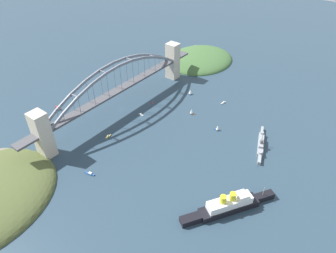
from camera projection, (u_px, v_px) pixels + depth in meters
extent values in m
plane|color=#283D4C|center=(121.00, 109.00, 412.30)|extent=(1400.00, 1400.00, 0.00)
cube|color=beige|center=(173.00, 61.00, 466.27)|extent=(14.99, 17.09, 54.61)
cube|color=beige|center=(42.00, 135.00, 325.24)|extent=(14.99, 17.09, 54.61)
cube|color=#47474C|center=(119.00, 90.00, 394.27)|extent=(210.27, 12.65, 2.40)
cube|color=#47474C|center=(180.00, 55.00, 476.99)|extent=(24.00, 12.65, 2.40)
cube|color=#47474C|center=(25.00, 142.00, 311.55)|extent=(24.00, 12.65, 2.40)
cube|color=slate|center=(164.00, 58.00, 454.56)|extent=(23.39, 1.80, 15.48)
cube|color=slate|center=(154.00, 56.00, 434.07)|extent=(23.10, 1.80, 12.81)
cube|color=slate|center=(143.00, 55.00, 415.30)|extent=(22.76, 1.80, 10.11)
cube|color=slate|center=(132.00, 57.00, 398.24)|extent=(22.39, 1.80, 7.38)
cube|color=slate|center=(119.00, 60.00, 382.89)|extent=(21.98, 1.80, 4.61)
cube|color=slate|center=(106.00, 67.00, 369.26)|extent=(21.98, 1.80, 4.61)
cube|color=slate|center=(93.00, 76.00, 357.34)|extent=(22.39, 1.80, 7.38)
cube|color=slate|center=(78.00, 87.00, 347.13)|extent=(22.76, 1.80, 10.11)
cube|color=slate|center=(64.00, 102.00, 338.64)|extent=(23.10, 1.80, 12.81)
cube|color=slate|center=(49.00, 120.00, 331.86)|extent=(23.39, 1.80, 15.48)
cube|color=slate|center=(170.00, 60.00, 448.97)|extent=(23.39, 1.80, 15.48)
cube|color=slate|center=(160.00, 58.00, 428.49)|extent=(23.10, 1.80, 12.81)
cube|color=slate|center=(150.00, 57.00, 409.71)|extent=(22.76, 1.80, 10.11)
cube|color=slate|center=(138.00, 59.00, 392.65)|extent=(22.39, 1.80, 7.38)
cube|color=slate|center=(126.00, 63.00, 377.31)|extent=(21.98, 1.80, 4.61)
cube|color=slate|center=(113.00, 69.00, 363.67)|extent=(21.98, 1.80, 4.61)
cube|color=slate|center=(99.00, 79.00, 351.75)|extent=(22.39, 1.80, 7.38)
cube|color=slate|center=(85.00, 91.00, 341.55)|extent=(22.76, 1.80, 10.11)
cube|color=slate|center=(70.00, 106.00, 333.05)|extent=(23.10, 1.80, 12.81)
cube|color=slate|center=(56.00, 124.00, 326.27)|extent=(23.39, 1.80, 15.48)
cube|color=slate|center=(171.00, 60.00, 462.44)|extent=(1.40, 11.38, 1.40)
cube|color=slate|center=(152.00, 56.00, 421.46)|extent=(1.40, 11.38, 1.40)
cube|color=slate|center=(129.00, 59.00, 387.35)|extent=(1.40, 11.38, 1.40)
cube|color=slate|center=(103.00, 72.00, 360.08)|extent=(1.40, 11.38, 1.40)
cube|color=slate|center=(74.00, 96.00, 339.66)|extent=(1.40, 11.38, 1.40)
cube|color=slate|center=(45.00, 131.00, 326.10)|extent=(1.40, 11.38, 1.40)
cylinder|color=slate|center=(159.00, 60.00, 447.38)|extent=(0.56, 0.56, 11.52)
cylinder|color=slate|center=(165.00, 62.00, 441.79)|extent=(0.56, 0.56, 11.52)
cylinder|color=slate|center=(149.00, 62.00, 430.75)|extent=(0.56, 0.56, 21.41)
cylinder|color=slate|center=(155.00, 64.00, 425.16)|extent=(0.56, 0.56, 21.41)
cylinder|color=slate|center=(138.00, 65.00, 414.97)|extent=(0.56, 0.56, 28.48)
cylinder|color=slate|center=(144.00, 68.00, 409.39)|extent=(0.56, 0.56, 28.48)
cylinder|color=slate|center=(127.00, 70.00, 400.05)|extent=(0.56, 0.56, 32.72)
cylinder|color=slate|center=(133.00, 72.00, 394.47)|extent=(0.56, 0.56, 32.72)
cylinder|color=slate|center=(114.00, 75.00, 385.99)|extent=(0.56, 0.56, 34.13)
cylinder|color=slate|center=(121.00, 78.00, 380.41)|extent=(0.56, 0.56, 34.13)
cylinder|color=slate|center=(101.00, 83.00, 372.79)|extent=(0.56, 0.56, 32.72)
cylinder|color=slate|center=(108.00, 86.00, 367.20)|extent=(0.56, 0.56, 32.72)
cylinder|color=slate|center=(87.00, 92.00, 360.44)|extent=(0.56, 0.56, 28.48)
cylinder|color=slate|center=(94.00, 95.00, 354.85)|extent=(0.56, 0.56, 28.48)
cylinder|color=slate|center=(73.00, 102.00, 348.95)|extent=(0.56, 0.56, 21.41)
cylinder|color=slate|center=(79.00, 106.00, 343.36)|extent=(0.56, 0.56, 21.41)
cylinder|color=slate|center=(58.00, 115.00, 338.31)|extent=(0.56, 0.56, 11.52)
cylinder|color=slate|center=(64.00, 118.00, 332.73)|extent=(0.56, 0.56, 11.52)
ellipsoid|color=#3D6033|center=(200.00, 60.00, 531.35)|extent=(123.38, 105.03, 24.15)
ellipsoid|color=#756B5B|center=(195.00, 51.00, 562.90)|extent=(43.18, 31.51, 13.28)
cube|color=black|center=(229.00, 207.00, 280.29)|extent=(54.46, 40.61, 6.42)
cube|color=black|center=(264.00, 196.00, 290.47)|extent=(19.63, 15.91, 6.42)
cube|color=black|center=(191.00, 219.00, 270.11)|extent=(20.38, 17.11, 6.42)
cube|color=white|center=(230.00, 202.00, 276.08)|extent=(41.53, 31.55, 7.46)
cube|color=white|center=(242.00, 195.00, 276.00)|extent=(12.97, 13.10, 3.20)
cylinder|color=yellow|center=(233.00, 196.00, 272.18)|extent=(5.80, 5.80, 7.31)
cylinder|color=yellow|center=(223.00, 199.00, 269.60)|extent=(5.80, 5.80, 7.31)
cylinder|color=tan|center=(264.00, 191.00, 284.86)|extent=(0.50, 0.50, 10.00)
cube|color=gray|center=(261.00, 145.00, 351.09)|extent=(38.62, 19.99, 4.49)
cube|color=gray|center=(262.00, 131.00, 370.98)|extent=(13.13, 7.32, 4.49)
cube|color=gray|center=(259.00, 160.00, 331.21)|extent=(13.33, 7.83, 4.49)
cube|color=gray|center=(261.00, 142.00, 348.86)|extent=(19.98, 11.69, 2.87)
cylinder|color=gray|center=(262.00, 133.00, 362.73)|extent=(4.25, 4.25, 2.20)
cylinder|color=gray|center=(260.00, 153.00, 335.39)|extent=(4.25, 4.25, 2.20)
cylinder|color=gray|center=(262.00, 138.00, 344.96)|extent=(0.60, 0.60, 10.00)
cylinder|color=#4C4C51|center=(262.00, 142.00, 343.67)|extent=(3.34, 3.34, 4.40)
cylinder|color=#B7B7B2|center=(57.00, 109.00, 411.79)|extent=(5.69, 1.09, 0.90)
cylinder|color=#B7B7B2|center=(59.00, 110.00, 410.03)|extent=(5.69, 1.09, 0.90)
cylinder|color=maroon|center=(57.00, 108.00, 411.10)|extent=(0.14, 0.14, 1.37)
cylinder|color=maroon|center=(59.00, 109.00, 409.34)|extent=(0.14, 0.14, 1.37)
ellipsoid|color=#B21E19|center=(58.00, 108.00, 409.45)|extent=(6.74, 1.39, 1.17)
cylinder|color=maroon|center=(60.00, 107.00, 411.29)|extent=(0.84, 1.14, 1.11)
cube|color=#B21E19|center=(58.00, 107.00, 409.66)|extent=(2.07, 11.19, 0.20)
cube|color=#B21E19|center=(56.00, 109.00, 407.58)|extent=(1.24, 4.27, 0.12)
cube|color=maroon|center=(56.00, 108.00, 406.84)|extent=(1.10, 0.16, 1.50)
cube|color=#234C8C|center=(190.00, 94.00, 442.77)|extent=(4.83, 4.65, 1.01)
cube|color=#234C8C|center=(190.00, 92.00, 445.36)|extent=(1.75, 1.70, 1.01)
cube|color=#234C8C|center=(190.00, 95.00, 440.17)|extent=(1.86, 1.82, 1.01)
cylinder|color=tan|center=(190.00, 91.00, 440.60)|extent=(0.16, 0.16, 7.20)
cone|color=white|center=(190.00, 92.00, 439.68)|extent=(6.35, 6.35, 5.76)
cube|color=#234C8C|center=(90.00, 174.00, 317.32)|extent=(4.38, 7.33, 1.15)
cube|color=#234C8C|center=(86.00, 172.00, 318.86)|extent=(2.07, 2.59, 1.15)
cube|color=#234C8C|center=(93.00, 175.00, 315.78)|extent=(2.39, 2.66, 1.15)
cube|color=beige|center=(90.00, 173.00, 316.29)|extent=(3.04, 3.86, 1.29)
cube|color=brown|center=(192.00, 114.00, 403.00)|extent=(2.44, 4.55, 0.78)
cube|color=brown|center=(194.00, 114.00, 401.73)|extent=(1.05, 1.54, 0.78)
cube|color=brown|center=(190.00, 113.00, 404.26)|extent=(1.24, 1.55, 0.78)
cylinder|color=tan|center=(192.00, 111.00, 400.37)|extent=(0.16, 0.16, 7.36)
cone|color=white|center=(192.00, 111.00, 401.15)|extent=(4.35, 4.35, 5.89)
cube|color=gold|center=(108.00, 136.00, 365.42)|extent=(4.81, 1.85, 1.28)
cube|color=gold|center=(111.00, 135.00, 367.35)|extent=(1.61, 0.98, 1.28)
cube|color=gold|center=(106.00, 138.00, 363.49)|extent=(1.62, 1.17, 1.28)
cube|color=beige|center=(108.00, 136.00, 364.30)|extent=(2.42, 1.43, 1.21)
cube|color=silver|center=(223.00, 103.00, 423.13)|extent=(5.32, 3.15, 1.26)
cube|color=silver|center=(221.00, 104.00, 421.59)|extent=(1.88, 1.42, 1.26)
cube|color=silver|center=(225.00, 102.00, 424.66)|extent=(1.94, 1.61, 1.26)
cube|color=beige|center=(224.00, 102.00, 422.65)|extent=(2.81, 2.09, 1.25)
cube|color=silver|center=(141.00, 115.00, 400.94)|extent=(1.87, 4.72, 0.95)
cube|color=silver|center=(143.00, 116.00, 399.35)|extent=(0.99, 1.59, 0.95)
cube|color=silver|center=(139.00, 114.00, 402.53)|extent=(1.18, 1.59, 0.95)
cube|color=beige|center=(141.00, 114.00, 400.66)|extent=(1.45, 2.38, 0.96)
cube|color=#234C8C|center=(217.00, 130.00, 375.89)|extent=(1.73, 4.30, 1.05)
cube|color=#234C8C|center=(215.00, 129.00, 377.28)|extent=(0.78, 1.43, 1.05)
cube|color=#234C8C|center=(219.00, 131.00, 374.50)|extent=(0.93, 1.43, 1.05)
cylinder|color=tan|center=(217.00, 127.00, 373.68)|extent=(0.16, 0.16, 6.82)
cone|color=silver|center=(218.00, 128.00, 373.28)|extent=(3.95, 3.95, 5.45)
cone|color=red|center=(153.00, 103.00, 422.49)|extent=(2.20, 2.20, 2.20)
sphere|color=#F2E566|center=(152.00, 102.00, 421.64)|extent=(0.50, 0.50, 0.50)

